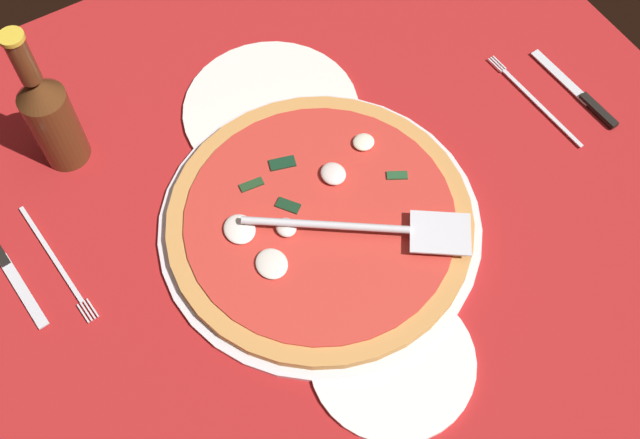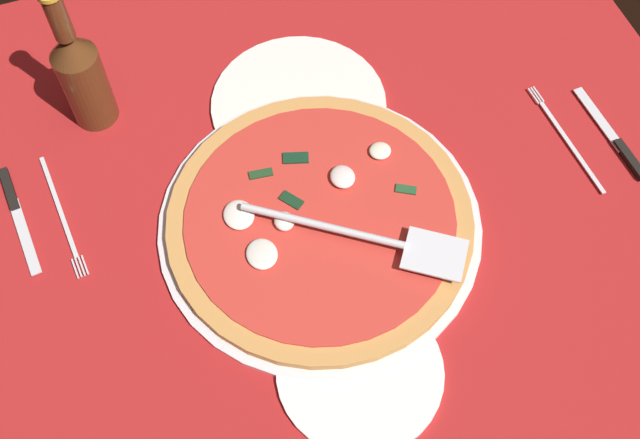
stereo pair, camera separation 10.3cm
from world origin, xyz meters
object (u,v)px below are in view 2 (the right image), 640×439
at_px(pizza_server, 366,237).
at_px(dinner_plate_left, 360,372).
at_px(place_setting_far, 39,214).
at_px(beer_bottle, 81,74).
at_px(place_setting_near, 591,141).
at_px(dinner_plate_right, 299,104).
at_px(pizza, 319,220).

bearing_deg(pizza_server, dinner_plate_left, -78.22).
xyz_separation_m(dinner_plate_left, place_setting_far, (0.35, 0.33, -0.00)).
relative_size(place_setting_far, beer_bottle, 0.88).
distance_m(pizza_server, place_setting_far, 0.44).
bearing_deg(pizza_server, place_setting_near, 43.63).
distance_m(place_setting_near, place_setting_far, 0.77).
bearing_deg(dinner_plate_right, beer_bottle, 73.75).
bearing_deg(pizza, place_setting_near, -89.90).
distance_m(dinner_plate_left, pizza, 0.21).
relative_size(dinner_plate_left, beer_bottle, 0.84).
relative_size(dinner_plate_right, pizza, 0.63).
height_order(pizza, beer_bottle, beer_bottle).
height_order(dinner_plate_left, pizza_server, pizza_server).
relative_size(dinner_plate_left, pizza, 0.50).
relative_size(dinner_plate_left, pizza_server, 0.78).
bearing_deg(pizza_server, pizza, 163.03).
bearing_deg(pizza, dinner_plate_left, 174.19).
height_order(pizza_server, place_setting_near, pizza_server).
distance_m(place_setting_far, beer_bottle, 0.20).
bearing_deg(beer_bottle, pizza, -139.26).
bearing_deg(place_setting_far, dinner_plate_left, 37.56).
relative_size(dinner_plate_right, pizza_server, 0.98).
xyz_separation_m(pizza_server, place_setting_near, (0.06, -0.37, -0.04)).
bearing_deg(dinner_plate_right, dinner_plate_left, 171.70).
bearing_deg(pizza, pizza_server, -141.84).
bearing_deg(place_setting_near, pizza, 86.94).
bearing_deg(beer_bottle, dinner_plate_right, -106.25).
distance_m(dinner_plate_right, pizza_server, 0.26).
height_order(dinner_plate_left, place_setting_far, place_setting_far).
bearing_deg(dinner_plate_left, pizza, -5.81).
bearing_deg(dinner_plate_left, pizza_server, -23.09).
height_order(place_setting_far, beer_bottle, beer_bottle).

